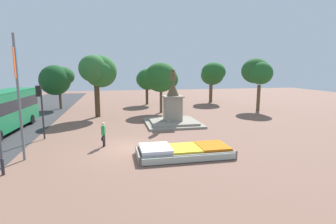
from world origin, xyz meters
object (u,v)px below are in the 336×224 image
(banner_pole, at_px, (18,93))
(pedestrian_with_handbag, at_px, (104,133))
(statue_monument, at_px, (173,113))
(traffic_light_mid_block, at_px, (40,102))
(flower_planter, at_px, (183,152))
(kerb_bollard_mid_a, at_px, (3,166))

(banner_pole, height_order, pedestrian_with_handbag, banner_pole)
(statue_monument, bearing_deg, traffic_light_mid_block, -163.27)
(flower_planter, bearing_deg, banner_pole, 172.54)
(flower_planter, bearing_deg, traffic_light_mid_block, 147.60)
(traffic_light_mid_block, xyz_separation_m, kerb_bollard_mid_a, (-0.18, -6.84, -2.32))
(flower_planter, distance_m, traffic_light_mid_block, 11.27)
(traffic_light_mid_block, height_order, banner_pole, banner_pole)
(flower_planter, bearing_deg, pedestrian_with_handbag, 147.87)
(statue_monument, xyz_separation_m, banner_pole, (-10.52, -7.89, 2.75))
(kerb_bollard_mid_a, bearing_deg, pedestrian_with_handbag, 39.82)
(banner_pole, bearing_deg, traffic_light_mid_block, 91.67)
(statue_monument, relative_size, traffic_light_mid_block, 1.30)
(pedestrian_with_handbag, bearing_deg, traffic_light_mid_block, 147.32)
(flower_planter, height_order, statue_monument, statue_monument)
(traffic_light_mid_block, relative_size, banner_pole, 0.56)
(statue_monument, height_order, traffic_light_mid_block, statue_monument)
(statue_monument, bearing_deg, flower_planter, -98.58)
(pedestrian_with_handbag, bearing_deg, statue_monument, 44.94)
(banner_pole, bearing_deg, flower_planter, -7.46)
(statue_monument, bearing_deg, kerb_bollard_mid_a, -137.18)
(banner_pole, relative_size, kerb_bollard_mid_a, 8.18)
(flower_planter, distance_m, statue_monument, 9.23)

